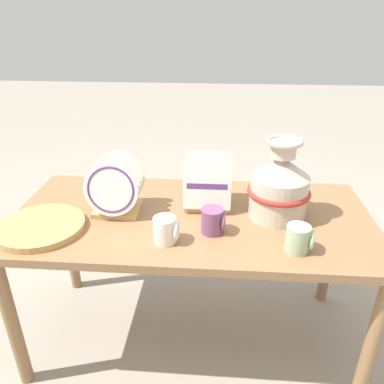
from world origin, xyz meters
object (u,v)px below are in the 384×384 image
(ceramic_vase, at_px, (279,185))
(mug_sage_glaze, at_px, (299,239))
(dish_rack_round_plates, at_px, (115,191))
(wicker_charger_stack, at_px, (41,227))
(mug_cream_glaze, at_px, (166,230))
(mug_plum_glaze, at_px, (213,221))
(dish_rack_square_plates, at_px, (208,188))

(ceramic_vase, relative_size, mug_sage_glaze, 3.36)
(dish_rack_round_plates, relative_size, wicker_charger_stack, 0.73)
(mug_cream_glaze, relative_size, mug_sage_glaze, 1.00)
(mug_plum_glaze, bearing_deg, mug_cream_glaze, -155.32)
(mug_sage_glaze, bearing_deg, ceramic_vase, 100.08)
(dish_rack_square_plates, height_order, mug_plum_glaze, dish_rack_square_plates)
(dish_rack_square_plates, xyz_separation_m, wicker_charger_stack, (-0.65, -0.26, -0.07))
(dish_rack_square_plates, bearing_deg, mug_sage_glaze, -43.46)
(mug_plum_glaze, bearing_deg, ceramic_vase, 29.79)
(ceramic_vase, bearing_deg, mug_plum_glaze, -150.21)
(dish_rack_round_plates, xyz_separation_m, dish_rack_square_plates, (0.39, 0.10, -0.02))
(dish_rack_round_plates, height_order, mug_plum_glaze, dish_rack_round_plates)
(mug_cream_glaze, bearing_deg, wicker_charger_stack, 174.90)
(dish_rack_square_plates, relative_size, mug_sage_glaze, 2.22)
(mug_cream_glaze, bearing_deg, ceramic_vase, 27.82)
(dish_rack_round_plates, height_order, dish_rack_square_plates, dish_rack_round_plates)
(dish_rack_square_plates, relative_size, mug_cream_glaze, 2.22)
(dish_rack_round_plates, xyz_separation_m, wicker_charger_stack, (-0.27, -0.16, -0.09))
(dish_rack_round_plates, bearing_deg, mug_sage_glaze, -17.47)
(dish_rack_round_plates, height_order, mug_cream_glaze, dish_rack_round_plates)
(wicker_charger_stack, xyz_separation_m, mug_plum_glaze, (0.69, 0.03, 0.04))
(ceramic_vase, bearing_deg, mug_sage_glaze, -79.92)
(dish_rack_round_plates, distance_m, wicker_charger_stack, 0.32)
(dish_rack_round_plates, relative_size, mug_plum_glaze, 2.46)
(mug_cream_glaze, distance_m, mug_sage_glaze, 0.49)
(ceramic_vase, xyz_separation_m, dish_rack_round_plates, (-0.68, -0.03, -0.04))
(mug_cream_glaze, height_order, mug_plum_glaze, same)
(dish_rack_round_plates, bearing_deg, mug_plum_glaze, -16.82)
(ceramic_vase, bearing_deg, mug_cream_glaze, -152.18)
(ceramic_vase, relative_size, dish_rack_square_plates, 1.51)
(dish_rack_round_plates, height_order, wicker_charger_stack, dish_rack_round_plates)
(dish_rack_square_plates, distance_m, wicker_charger_stack, 0.71)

